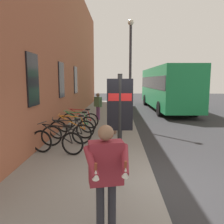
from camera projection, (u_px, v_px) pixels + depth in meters
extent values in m
plane|color=#2D2D30|center=(156.00, 129.00, 11.06)|extent=(60.00, 60.00, 0.00)
cube|color=gray|center=(103.00, 121.00, 13.11)|extent=(24.00, 3.50, 0.12)
cube|color=#9E563D|center=(70.00, 49.00, 13.57)|extent=(22.00, 0.60, 8.49)
cube|color=black|center=(33.00, 80.00, 6.89)|extent=(0.90, 0.06, 1.60)
cube|color=black|center=(61.00, 80.00, 10.35)|extent=(0.90, 0.06, 1.60)
cube|color=black|center=(76.00, 80.00, 13.82)|extent=(0.90, 0.06, 1.60)
torus|color=black|center=(42.00, 141.00, 7.11)|extent=(0.22, 0.72, 0.72)
torus|color=black|center=(72.00, 144.00, 6.85)|extent=(0.22, 0.72, 0.72)
cylinder|color=black|center=(57.00, 134.00, 6.93)|extent=(0.26, 1.00, 0.58)
cylinder|color=black|center=(55.00, 126.00, 6.92)|extent=(0.23, 0.84, 0.09)
cylinder|color=black|center=(70.00, 135.00, 6.83)|extent=(0.08, 0.19, 0.51)
cube|color=black|center=(67.00, 126.00, 6.81)|extent=(0.14, 0.22, 0.06)
cylinder|color=black|center=(42.00, 123.00, 7.01)|extent=(0.47, 0.13, 0.02)
torus|color=black|center=(52.00, 136.00, 7.81)|extent=(0.24, 0.71, 0.72)
torus|color=black|center=(82.00, 134.00, 8.05)|extent=(0.24, 0.71, 0.72)
cylinder|color=black|center=(68.00, 127.00, 7.90)|extent=(0.29, 0.99, 0.58)
cylinder|color=black|center=(65.00, 120.00, 7.85)|extent=(0.25, 0.83, 0.09)
cylinder|color=black|center=(80.00, 127.00, 8.00)|extent=(0.08, 0.19, 0.51)
cube|color=black|center=(77.00, 119.00, 7.94)|extent=(0.15, 0.22, 0.06)
cylinder|color=black|center=(52.00, 119.00, 7.74)|extent=(0.47, 0.14, 0.02)
torus|color=black|center=(58.00, 130.00, 8.76)|extent=(0.11, 0.72, 0.72)
torus|color=black|center=(85.00, 129.00, 8.81)|extent=(0.11, 0.72, 0.72)
cylinder|color=orange|center=(72.00, 123.00, 8.75)|extent=(0.11, 1.02, 0.58)
cylinder|color=orange|center=(70.00, 116.00, 8.71)|extent=(0.10, 0.85, 0.09)
cylinder|color=orange|center=(83.00, 123.00, 8.77)|extent=(0.05, 0.19, 0.51)
cube|color=black|center=(81.00, 116.00, 8.73)|extent=(0.11, 0.21, 0.06)
cylinder|color=orange|center=(59.00, 114.00, 8.68)|extent=(0.48, 0.06, 0.02)
torus|color=black|center=(65.00, 124.00, 9.90)|extent=(0.13, 0.72, 0.72)
torus|color=black|center=(88.00, 125.00, 9.77)|extent=(0.13, 0.72, 0.72)
cylinder|color=#267F3F|center=(77.00, 118.00, 9.80)|extent=(0.14, 1.02, 0.58)
cylinder|color=#267F3F|center=(75.00, 112.00, 9.77)|extent=(0.12, 0.85, 0.09)
cylinder|color=#267F3F|center=(86.00, 119.00, 9.75)|extent=(0.05, 0.19, 0.51)
cube|color=black|center=(85.00, 112.00, 9.72)|extent=(0.12, 0.21, 0.06)
cylinder|color=#267F3F|center=(65.00, 111.00, 9.81)|extent=(0.48, 0.07, 0.02)
torus|color=black|center=(69.00, 120.00, 10.78)|extent=(0.09, 0.72, 0.72)
torus|color=black|center=(91.00, 121.00, 10.72)|extent=(0.09, 0.72, 0.72)
cylinder|color=#B21E1E|center=(81.00, 115.00, 10.71)|extent=(0.08, 1.02, 0.58)
cylinder|color=#B21E1E|center=(79.00, 110.00, 10.68)|extent=(0.07, 0.85, 0.09)
cylinder|color=#B21E1E|center=(89.00, 115.00, 10.69)|extent=(0.04, 0.19, 0.51)
cube|color=black|center=(88.00, 109.00, 10.65)|extent=(0.11, 0.20, 0.06)
cylinder|color=#B21E1E|center=(70.00, 108.00, 10.70)|extent=(0.48, 0.04, 0.02)
cylinder|color=black|center=(120.00, 130.00, 4.88)|extent=(0.10, 0.10, 2.40)
cube|color=black|center=(120.00, 105.00, 4.80)|extent=(0.10, 0.55, 1.10)
cube|color=red|center=(120.00, 97.00, 4.78)|extent=(0.11, 0.50, 0.16)
cube|color=#1E8C4C|center=(166.00, 87.00, 18.12)|extent=(10.55, 2.74, 3.00)
cube|color=black|center=(167.00, 82.00, 18.07)|extent=(10.35, 2.78, 0.90)
cylinder|color=black|center=(196.00, 109.00, 14.98)|extent=(1.01, 0.27, 1.00)
cylinder|color=black|center=(159.00, 109.00, 14.99)|extent=(1.01, 0.27, 1.00)
cylinder|color=black|center=(170.00, 100.00, 21.63)|extent=(1.01, 0.27, 1.00)
cylinder|color=black|center=(145.00, 100.00, 21.64)|extent=(1.01, 0.27, 1.00)
cylinder|color=#723F72|center=(99.00, 113.00, 13.04)|extent=(0.11, 0.11, 0.75)
cylinder|color=#723F72|center=(97.00, 113.00, 13.14)|extent=(0.11, 0.11, 0.75)
cube|color=#4C724C|center=(98.00, 102.00, 13.00)|extent=(0.45, 0.48, 0.56)
sphere|color=brown|center=(98.00, 95.00, 12.94)|extent=(0.20, 0.20, 0.20)
cylinder|color=#4C724C|center=(101.00, 103.00, 12.84)|extent=(0.09, 0.09, 0.50)
cylinder|color=#4C724C|center=(95.00, 102.00, 13.16)|extent=(0.09, 0.09, 0.50)
cylinder|color=brown|center=(126.00, 117.00, 11.43)|extent=(0.12, 0.12, 0.84)
cylinder|color=brown|center=(123.00, 117.00, 11.46)|extent=(0.12, 0.12, 0.84)
cube|color=#26262D|center=(124.00, 102.00, 11.34)|extent=(0.32, 0.52, 0.63)
sphere|color=#D8AD8C|center=(124.00, 94.00, 11.28)|extent=(0.23, 0.23, 0.23)
cylinder|color=#26262D|center=(130.00, 103.00, 11.29)|extent=(0.10, 0.10, 0.56)
cylinder|color=#26262D|center=(119.00, 103.00, 11.40)|extent=(0.10, 0.10, 0.56)
cylinder|color=brown|center=(115.00, 125.00, 9.66)|extent=(0.11, 0.11, 0.76)
cylinder|color=brown|center=(114.00, 125.00, 9.51)|extent=(0.11, 0.11, 0.76)
cube|color=brown|center=(115.00, 110.00, 9.50)|extent=(0.48, 0.33, 0.57)
sphere|color=#8C664C|center=(115.00, 100.00, 9.44)|extent=(0.20, 0.20, 0.20)
cylinder|color=brown|center=(117.00, 110.00, 9.74)|extent=(0.09, 0.09, 0.50)
cylinder|color=brown|center=(113.00, 111.00, 9.27)|extent=(0.09, 0.09, 0.50)
cylinder|color=#26262D|center=(112.00, 209.00, 3.28)|extent=(0.12, 0.12, 0.82)
cylinder|color=#26262D|center=(100.00, 210.00, 3.25)|extent=(0.12, 0.12, 0.82)
cube|color=maroon|center=(106.00, 163.00, 3.17)|extent=(0.33, 0.52, 0.61)
sphere|color=#8C664C|center=(106.00, 133.00, 3.11)|extent=(0.22, 0.22, 0.22)
cylinder|color=maroon|center=(125.00, 159.00, 3.01)|extent=(0.44, 0.10, 0.34)
cone|color=white|center=(125.00, 172.00, 2.84)|extent=(0.14, 0.11, 0.16)
cylinder|color=brown|center=(126.00, 165.00, 2.83)|extent=(0.07, 0.05, 0.11)
cylinder|color=maroon|center=(91.00, 161.00, 2.93)|extent=(0.44, 0.27, 0.34)
cone|color=white|center=(96.00, 175.00, 2.77)|extent=(0.14, 0.11, 0.16)
cylinder|color=brown|center=(96.00, 167.00, 2.76)|extent=(0.07, 0.05, 0.11)
cylinder|color=#333338|center=(130.00, 77.00, 10.75)|extent=(0.12, 0.12, 4.79)
sphere|color=silver|center=(131.00, 22.00, 10.40)|extent=(0.28, 0.28, 0.28)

